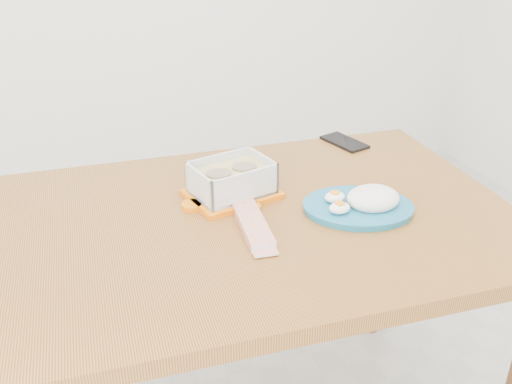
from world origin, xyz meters
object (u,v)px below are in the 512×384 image
object	(u,v)px
orange_fruit	(244,161)
rice_plate	(363,202)
food_container	(232,180)
smartphone	(344,142)
dining_table	(256,251)

from	to	relation	value
orange_fruit	rice_plate	world-z (taller)	rice_plate
food_container	smartphone	world-z (taller)	food_container
smartphone	rice_plate	bearing A→B (deg)	-127.00
orange_fruit	rice_plate	bearing A→B (deg)	-57.25
food_container	rice_plate	xyz separation A→B (m)	(0.26, -0.18, -0.02)
food_container	rice_plate	world-z (taller)	food_container
dining_table	food_container	xyz separation A→B (m)	(-0.02, 0.11, 0.14)
food_container	orange_fruit	world-z (taller)	food_container
dining_table	smartphone	bearing A→B (deg)	41.82
food_container	orange_fruit	distance (m)	0.14
food_container	orange_fruit	xyz separation A→B (m)	(0.07, 0.12, -0.01)
food_container	rice_plate	bearing A→B (deg)	-46.14
rice_plate	smartphone	distance (m)	0.42
food_container	orange_fruit	bearing A→B (deg)	45.81
food_container	smartphone	bearing A→B (deg)	13.77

